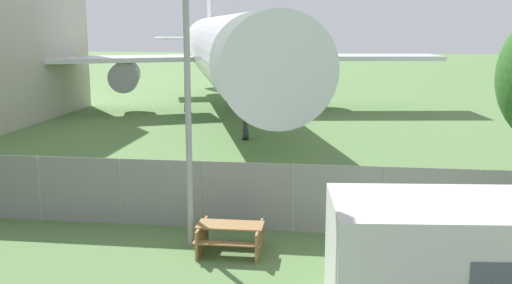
# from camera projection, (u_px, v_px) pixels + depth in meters

# --- Properties ---
(perimeter_fence) EXTENTS (56.07, 0.07, 1.99)m
(perimeter_fence) POSITION_uv_depth(u_px,v_px,m) (205.00, 195.00, 17.35)
(perimeter_fence) COLOR gray
(perimeter_fence) RESTS_ON ground
(airplane) EXTENTS (29.82, 37.94, 12.94)m
(airplane) POSITION_uv_depth(u_px,v_px,m) (225.00, 50.00, 39.51)
(airplane) COLOR silver
(airplane) RESTS_ON ground
(portable_cabin) EXTENTS (4.28, 2.98, 2.60)m
(portable_cabin) POSITION_uv_depth(u_px,v_px,m) (437.00, 268.00, 11.39)
(portable_cabin) COLOR silver
(portable_cabin) RESTS_ON ground
(picnic_bench_near_cabin) EXTENTS (1.73, 1.41, 0.76)m
(picnic_bench_near_cabin) POSITION_uv_depth(u_px,v_px,m) (230.00, 235.00, 15.56)
(picnic_bench_near_cabin) COLOR olive
(picnic_bench_near_cabin) RESTS_ON ground
(light_mast) EXTENTS (0.44, 0.44, 8.42)m
(light_mast) POSITION_uv_depth(u_px,v_px,m) (187.00, 55.00, 15.19)
(light_mast) COLOR #99999E
(light_mast) RESTS_ON ground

